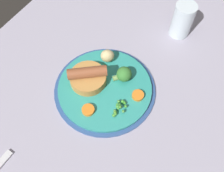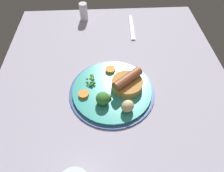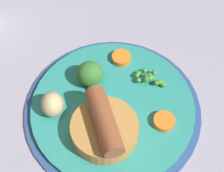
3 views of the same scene
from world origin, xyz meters
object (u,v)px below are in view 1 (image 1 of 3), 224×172
Objects in this scene: carrot_slice_1 at (138,95)px; potato_chunk_0 at (107,56)px; broccoli_floret_near at (124,74)px; pea_pile at (119,107)px; sausage_pudding at (88,77)px; dinner_plate at (105,88)px; drinking_glass at (182,20)px; carrot_slice_2 at (88,110)px.

potato_chunk_0 is at bearing -114.88° from carrot_slice_1.
broccoli_floret_near reaches higher than carrot_slice_1.
potato_chunk_0 is at bearing -138.04° from pea_pile.
carrot_slice_1 is at bearing -27.48° from sausage_pudding.
dinner_plate is 5.44× the size of broccoli_floret_near.
broccoli_floret_near is at bearing -13.70° from drinking_glass.
potato_chunk_0 reaches higher than dinner_plate.
sausage_pudding reaches higher than carrot_slice_2.
broccoli_floret_near is (-4.96, 2.92, 2.82)cm from dinner_plate.
broccoli_floret_near is at bearing -157.66° from pea_pile.
carrot_slice_1 is 0.29× the size of drinking_glass.
sausage_pudding is at bearing 167.89° from broccoli_floret_near.
sausage_pudding is at bearing -82.25° from dinner_plate.
carrot_slice_1 is at bearing 102.76° from dinner_plate.
drinking_glass is (-27.63, 0.00, 3.46)cm from carrot_slice_1.
sausage_pudding is 3.12× the size of carrot_slice_1.
sausage_pudding reaches higher than carrot_slice_1.
carrot_slice_2 is (13.13, -2.79, -1.48)cm from broccoli_floret_near.
sausage_pudding is at bearing -24.44° from drinking_glass.
carrot_slice_1 is (2.93, 6.02, -1.48)cm from broccoli_floret_near.
dinner_plate is 8.48× the size of carrot_slice_2.
carrot_slice_1 is at bearing 65.12° from potato_chunk_0.
drinking_glass reaches higher than pea_pile.
drinking_glass is at bearing 180.00° from carrot_slice_1.
dinner_plate is at bearing -77.24° from carrot_slice_1.
potato_chunk_0 is 16.83cm from carrot_slice_2.
potato_chunk_0 reaches higher than pea_pile.
carrot_slice_1 is at bearing -0.00° from drinking_glass.
drinking_glass is at bearing 163.22° from dinner_plate.
sausage_pudding reaches higher than pea_pile.
pea_pile is 1.63× the size of carrot_slice_2.
carrot_slice_1 is (-2.68, 13.78, -1.54)cm from sausage_pudding.
pea_pile reaches higher than dinner_plate.
broccoli_floret_near is 7.65cm from potato_chunk_0.
broccoli_floret_near is (-5.61, 7.76, -0.06)cm from sausage_pudding.
dinner_plate is 5.67cm from sausage_pudding.
carrot_slice_2 is (10.19, -8.81, -0.00)cm from carrot_slice_1.
broccoli_floret_near is at bearing -2.61° from sausage_pudding.
pea_pile is 6.22cm from carrot_slice_1.
pea_pile is 0.50× the size of drinking_glass.
dinner_plate is 8.28cm from carrot_slice_2.
carrot_slice_2 is at bearing -95.04° from sausage_pudding.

